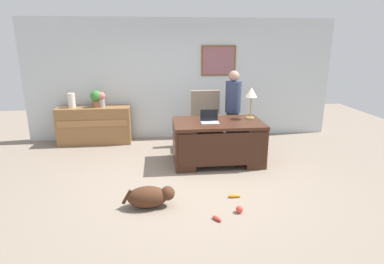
{
  "coord_description": "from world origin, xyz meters",
  "views": [
    {
      "loc": [
        -0.56,
        -4.7,
        2.21
      ],
      "look_at": [
        -0.02,
        0.3,
        0.75
      ],
      "focal_mm": 29.56,
      "sensor_mm": 36.0,
      "label": 1
    }
  ],
  "objects_px": {
    "person_standing": "(233,109)",
    "dog_lying": "(150,196)",
    "credenza": "(95,125)",
    "laptop": "(209,119)",
    "dog_toy_ball": "(239,209)",
    "dog_toy_bone": "(234,196)",
    "potted_plant": "(96,98)",
    "vase_with_flowers": "(101,99)",
    "vase_empty": "(72,100)",
    "desk": "(218,141)",
    "armchair": "(206,123)",
    "dog_toy_plush": "(217,219)",
    "desk_lamp": "(251,94)"
  },
  "relations": [
    {
      "from": "person_standing",
      "to": "dog_lying",
      "type": "relative_size",
      "value": 2.24
    },
    {
      "from": "credenza",
      "to": "laptop",
      "type": "height_order",
      "value": "laptop"
    },
    {
      "from": "dog_lying",
      "to": "dog_toy_ball",
      "type": "height_order",
      "value": "dog_lying"
    },
    {
      "from": "credenza",
      "to": "dog_toy_bone",
      "type": "xyz_separation_m",
      "value": [
        2.48,
        -2.87,
        -0.38
      ]
    },
    {
      "from": "potted_plant",
      "to": "vase_with_flowers",
      "type": "bearing_deg",
      "value": 0.0
    },
    {
      "from": "potted_plant",
      "to": "dog_toy_bone",
      "type": "height_order",
      "value": "potted_plant"
    },
    {
      "from": "person_standing",
      "to": "vase_empty",
      "type": "xyz_separation_m",
      "value": [
        -3.39,
        0.67,
        0.13
      ]
    },
    {
      "from": "desk",
      "to": "laptop",
      "type": "height_order",
      "value": "laptop"
    },
    {
      "from": "credenza",
      "to": "vase_with_flowers",
      "type": "bearing_deg",
      "value": 0.4
    },
    {
      "from": "vase_empty",
      "to": "credenza",
      "type": "bearing_deg",
      "value": -0.17
    },
    {
      "from": "credenza",
      "to": "vase_empty",
      "type": "relative_size",
      "value": 5.04
    },
    {
      "from": "armchair",
      "to": "dog_toy_plush",
      "type": "relative_size",
      "value": 7.68
    },
    {
      "from": "dog_lying",
      "to": "credenza",
      "type": "bearing_deg",
      "value": 112.83
    },
    {
      "from": "dog_toy_ball",
      "to": "dog_toy_plush",
      "type": "height_order",
      "value": "dog_toy_ball"
    },
    {
      "from": "potted_plant",
      "to": "dog_toy_ball",
      "type": "distance_m",
      "value": 4.17
    },
    {
      "from": "dog_lying",
      "to": "dog_toy_ball",
      "type": "bearing_deg",
      "value": -13.42
    },
    {
      "from": "credenza",
      "to": "vase_empty",
      "type": "bearing_deg",
      "value": 179.83
    },
    {
      "from": "credenza",
      "to": "laptop",
      "type": "relative_size",
      "value": 4.89
    },
    {
      "from": "laptop",
      "to": "dog_toy_ball",
      "type": "bearing_deg",
      "value": -85.96
    },
    {
      "from": "desk_lamp",
      "to": "dog_toy_ball",
      "type": "xyz_separation_m",
      "value": [
        -0.69,
        -2.0,
        -1.2
      ]
    },
    {
      "from": "desk",
      "to": "credenza",
      "type": "xyz_separation_m",
      "value": [
        -2.49,
        1.47,
        -0.01
      ]
    },
    {
      "from": "armchair",
      "to": "dog_toy_ball",
      "type": "bearing_deg",
      "value": -89.17
    },
    {
      "from": "desk_lamp",
      "to": "potted_plant",
      "type": "height_order",
      "value": "desk_lamp"
    },
    {
      "from": "dog_toy_plush",
      "to": "vase_empty",
      "type": "bearing_deg",
      "value": 126.61
    },
    {
      "from": "vase_empty",
      "to": "potted_plant",
      "type": "bearing_deg",
      "value": 0.0
    },
    {
      "from": "desk_lamp",
      "to": "vase_with_flowers",
      "type": "xyz_separation_m",
      "value": [
        -2.95,
        1.29,
        -0.25
      ]
    },
    {
      "from": "armchair",
      "to": "dog_toy_ball",
      "type": "relative_size",
      "value": 12.47
    },
    {
      "from": "dog_lying",
      "to": "dog_toy_bone",
      "type": "height_order",
      "value": "dog_lying"
    },
    {
      "from": "dog_toy_ball",
      "to": "vase_with_flowers",
      "type": "bearing_deg",
      "value": 124.5
    },
    {
      "from": "person_standing",
      "to": "dog_toy_ball",
      "type": "bearing_deg",
      "value": -100.7
    },
    {
      "from": "person_standing",
      "to": "dog_toy_ball",
      "type": "xyz_separation_m",
      "value": [
        -0.5,
        -2.62,
        -0.79
      ]
    },
    {
      "from": "desk_lamp",
      "to": "dog_lying",
      "type": "bearing_deg",
      "value": -137.37
    },
    {
      "from": "dog_toy_ball",
      "to": "dog_toy_plush",
      "type": "xyz_separation_m",
      "value": [
        -0.33,
        -0.16,
        -0.02
      ]
    },
    {
      "from": "armchair",
      "to": "desk_lamp",
      "type": "bearing_deg",
      "value": -45.79
    },
    {
      "from": "dog_toy_bone",
      "to": "vase_empty",
      "type": "bearing_deg",
      "value": 135.52
    },
    {
      "from": "desk_lamp",
      "to": "dog_toy_ball",
      "type": "distance_m",
      "value": 2.43
    },
    {
      "from": "vase_with_flowers",
      "to": "dog_toy_plush",
      "type": "xyz_separation_m",
      "value": [
        1.93,
        -3.44,
        -0.97
      ]
    },
    {
      "from": "desk_lamp",
      "to": "credenza",
      "type": "bearing_deg",
      "value": 157.68
    },
    {
      "from": "person_standing",
      "to": "potted_plant",
      "type": "height_order",
      "value": "person_standing"
    },
    {
      "from": "person_standing",
      "to": "dog_toy_bone",
      "type": "xyz_separation_m",
      "value": [
        -0.46,
        -2.2,
        -0.81
      ]
    },
    {
      "from": "person_standing",
      "to": "dog_toy_plush",
      "type": "bearing_deg",
      "value": -106.59
    },
    {
      "from": "armchair",
      "to": "vase_with_flowers",
      "type": "distance_m",
      "value": 2.34
    },
    {
      "from": "vase_with_flowers",
      "to": "dog_toy_bone",
      "type": "distance_m",
      "value": 3.8
    },
    {
      "from": "laptop",
      "to": "desk_lamp",
      "type": "xyz_separation_m",
      "value": [
        0.81,
        0.21,
        0.41
      ]
    },
    {
      "from": "desk",
      "to": "dog_toy_ball",
      "type": "xyz_separation_m",
      "value": [
        -0.04,
        -1.82,
        -0.38
      ]
    },
    {
      "from": "credenza",
      "to": "desk_lamp",
      "type": "relative_size",
      "value": 2.65
    },
    {
      "from": "dog_lying",
      "to": "laptop",
      "type": "xyz_separation_m",
      "value": [
        1.06,
        1.51,
        0.69
      ]
    },
    {
      "from": "desk",
      "to": "desk_lamp",
      "type": "bearing_deg",
      "value": 15.94
    },
    {
      "from": "armchair",
      "to": "desk_lamp",
      "type": "relative_size",
      "value": 2.04
    },
    {
      "from": "credenza",
      "to": "dog_lying",
      "type": "height_order",
      "value": "credenza"
    }
  ]
}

